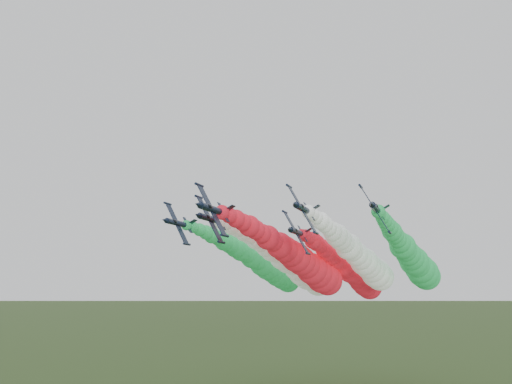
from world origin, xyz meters
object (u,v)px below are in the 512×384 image
(jet_inner_left, at_px, (295,266))
(jet_outer_right, at_px, (414,260))
(jet_lead, at_px, (304,263))
(jet_outer_left, at_px, (264,265))
(jet_inner_right, at_px, (362,260))
(jet_trail, at_px, (352,272))

(jet_inner_left, bearing_deg, jet_outer_right, 17.03)
(jet_inner_left, bearing_deg, jet_lead, -62.33)
(jet_inner_left, bearing_deg, jet_outer_left, 145.85)
(jet_outer_left, height_order, jet_outer_right, jet_outer_right)
(jet_inner_right, bearing_deg, jet_trail, 111.66)
(jet_inner_left, xyz_separation_m, jet_trail, (12.61, 14.87, -1.28))
(jet_inner_right, bearing_deg, jet_outer_left, 168.96)
(jet_inner_left, height_order, jet_inner_right, jet_inner_right)
(jet_lead, bearing_deg, jet_trail, 72.60)
(jet_lead, height_order, jet_trail, jet_lead)
(jet_inner_right, relative_size, jet_outer_right, 1.00)
(jet_lead, relative_size, jet_outer_right, 1.00)
(jet_inner_left, distance_m, jet_outer_left, 14.15)
(jet_lead, height_order, jet_inner_left, jet_lead)
(jet_inner_right, xyz_separation_m, jet_outer_right, (12.60, 7.05, -0.04))
(jet_inner_right, bearing_deg, jet_lead, -137.27)
(jet_inner_left, height_order, jet_trail, jet_inner_left)
(jet_inner_left, relative_size, jet_inner_right, 1.00)
(jet_inner_left, relative_size, jet_outer_left, 1.00)
(jet_inner_right, relative_size, jet_trail, 1.00)
(jet_outer_left, bearing_deg, jet_lead, -46.26)
(jet_inner_right, distance_m, jet_trail, 13.89)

